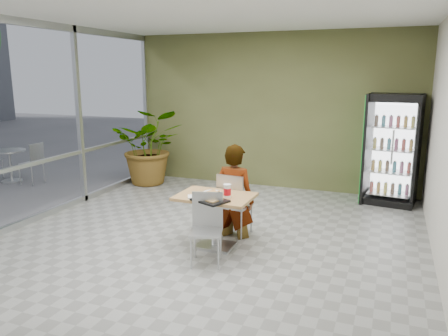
{
  "coord_description": "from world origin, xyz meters",
  "views": [
    {
      "loc": [
        2.36,
        -5.34,
        2.38
      ],
      "look_at": [
        0.08,
        0.56,
        1.0
      ],
      "focal_mm": 35.0,
      "sensor_mm": 36.0,
      "label": 1
    }
  ],
  "objects_px": {
    "dining_table": "(215,210)",
    "cafeteria_tray": "(210,200)",
    "chair_far": "(233,200)",
    "chair_near": "(207,222)",
    "potted_plant": "(150,146)",
    "beverage_fridge": "(392,149)",
    "soda_cup": "(227,191)",
    "seated_woman": "(234,200)"
  },
  "relations": [
    {
      "from": "seated_woman",
      "to": "potted_plant",
      "type": "height_order",
      "value": "potted_plant"
    },
    {
      "from": "dining_table",
      "to": "cafeteria_tray",
      "type": "distance_m",
      "value": 0.37
    },
    {
      "from": "chair_far",
      "to": "potted_plant",
      "type": "height_order",
      "value": "potted_plant"
    },
    {
      "from": "soda_cup",
      "to": "beverage_fridge",
      "type": "relative_size",
      "value": 0.09
    },
    {
      "from": "potted_plant",
      "to": "chair_near",
      "type": "bearing_deg",
      "value": -50.07
    },
    {
      "from": "seated_woman",
      "to": "cafeteria_tray",
      "type": "relative_size",
      "value": 3.81
    },
    {
      "from": "dining_table",
      "to": "potted_plant",
      "type": "xyz_separation_m",
      "value": [
        -2.68,
        2.83,
        0.29
      ]
    },
    {
      "from": "potted_plant",
      "to": "dining_table",
      "type": "bearing_deg",
      "value": -46.58
    },
    {
      "from": "chair_near",
      "to": "potted_plant",
      "type": "xyz_separation_m",
      "value": [
        -2.76,
        3.29,
        0.3
      ]
    },
    {
      "from": "beverage_fridge",
      "to": "potted_plant",
      "type": "distance_m",
      "value": 4.91
    },
    {
      "from": "dining_table",
      "to": "cafeteria_tray",
      "type": "bearing_deg",
      "value": -80.27
    },
    {
      "from": "chair_far",
      "to": "chair_near",
      "type": "bearing_deg",
      "value": 95.71
    },
    {
      "from": "dining_table",
      "to": "seated_woman",
      "type": "distance_m",
      "value": 0.54
    },
    {
      "from": "chair_far",
      "to": "potted_plant",
      "type": "xyz_separation_m",
      "value": [
        -2.76,
        2.35,
        0.27
      ]
    },
    {
      "from": "dining_table",
      "to": "chair_far",
      "type": "bearing_deg",
      "value": 80.43
    },
    {
      "from": "chair_far",
      "to": "chair_near",
      "type": "relative_size",
      "value": 1.06
    },
    {
      "from": "chair_far",
      "to": "beverage_fridge",
      "type": "xyz_separation_m",
      "value": [
        2.13,
        2.66,
        0.45
      ]
    },
    {
      "from": "cafeteria_tray",
      "to": "chair_far",
      "type": "bearing_deg",
      "value": 87.64
    },
    {
      "from": "seated_woman",
      "to": "soda_cup",
      "type": "bearing_deg",
      "value": 106.19
    },
    {
      "from": "seated_woman",
      "to": "potted_plant",
      "type": "xyz_separation_m",
      "value": [
        -2.77,
        2.3,
        0.28
      ]
    },
    {
      "from": "beverage_fridge",
      "to": "potted_plant",
      "type": "bearing_deg",
      "value": -168.37
    },
    {
      "from": "soda_cup",
      "to": "beverage_fridge",
      "type": "distance_m",
      "value": 3.78
    },
    {
      "from": "chair_far",
      "to": "beverage_fridge",
      "type": "height_order",
      "value": "beverage_fridge"
    },
    {
      "from": "chair_far",
      "to": "seated_woman",
      "type": "relative_size",
      "value": 0.56
    },
    {
      "from": "chair_far",
      "to": "cafeteria_tray",
      "type": "relative_size",
      "value": 2.15
    },
    {
      "from": "chair_near",
      "to": "potted_plant",
      "type": "bearing_deg",
      "value": 112.9
    },
    {
      "from": "chair_far",
      "to": "cafeteria_tray",
      "type": "bearing_deg",
      "value": 93.79
    },
    {
      "from": "soda_cup",
      "to": "beverage_fridge",
      "type": "bearing_deg",
      "value": 57.61
    },
    {
      "from": "seated_woman",
      "to": "cafeteria_tray",
      "type": "height_order",
      "value": "seated_woman"
    },
    {
      "from": "chair_far",
      "to": "seated_woman",
      "type": "distance_m",
      "value": 0.05
    },
    {
      "from": "chair_near",
      "to": "cafeteria_tray",
      "type": "xyz_separation_m",
      "value": [
        -0.02,
        0.17,
        0.24
      ]
    },
    {
      "from": "soda_cup",
      "to": "cafeteria_tray",
      "type": "distance_m",
      "value": 0.3
    },
    {
      "from": "seated_woman",
      "to": "soda_cup",
      "type": "relative_size",
      "value": 9.31
    },
    {
      "from": "dining_table",
      "to": "chair_near",
      "type": "bearing_deg",
      "value": -80.79
    },
    {
      "from": "soda_cup",
      "to": "cafeteria_tray",
      "type": "height_order",
      "value": "soda_cup"
    },
    {
      "from": "soda_cup",
      "to": "cafeteria_tray",
      "type": "xyz_separation_m",
      "value": [
        -0.14,
        -0.25,
        -0.07
      ]
    },
    {
      "from": "chair_near",
      "to": "cafeteria_tray",
      "type": "relative_size",
      "value": 2.03
    },
    {
      "from": "cafeteria_tray",
      "to": "dining_table",
      "type": "bearing_deg",
      "value": 99.73
    },
    {
      "from": "soda_cup",
      "to": "potted_plant",
      "type": "height_order",
      "value": "potted_plant"
    },
    {
      "from": "seated_woman",
      "to": "beverage_fridge",
      "type": "bearing_deg",
      "value": -122.92
    },
    {
      "from": "chair_far",
      "to": "chair_near",
      "type": "distance_m",
      "value": 0.94
    },
    {
      "from": "dining_table",
      "to": "beverage_fridge",
      "type": "xyz_separation_m",
      "value": [
        2.22,
        3.15,
        0.47
      ]
    }
  ]
}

